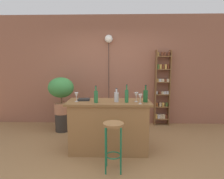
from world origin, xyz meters
TOP-DOWN VIEW (x-y plane):
  - ground at (0.00, 0.00)m, footprint 12.00×12.00m
  - back_wall at (0.00, 1.95)m, footprint 6.40×0.10m
  - kitchen_counter at (0.00, 0.30)m, footprint 1.47×0.62m
  - bar_stool at (0.10, -0.35)m, footprint 0.30×0.30m
  - spice_shelf at (1.30, 1.80)m, footprint 0.37×0.17m
  - plant_stool at (-1.14, 1.27)m, footprint 0.32×0.32m
  - potted_plant at (-1.14, 1.27)m, footprint 0.59×0.53m
  - bottle_wine_red at (-0.21, 0.16)m, footprint 0.07×0.07m
  - bottle_spirits_clear at (0.31, 0.19)m, footprint 0.06×0.06m
  - bottle_vinegar at (0.14, 0.24)m, footprint 0.08×0.08m
  - bottle_olive_oil at (0.64, 0.23)m, footprint 0.08×0.08m
  - wine_glass_left at (0.53, 0.09)m, footprint 0.07×0.07m
  - wine_glass_center at (0.48, 0.27)m, footprint 0.07×0.07m
  - wine_glass_right at (-0.56, 0.24)m, footprint 0.07×0.07m
  - cookbook at (-0.45, 0.35)m, footprint 0.22×0.17m
  - pendant_globe_light at (-0.07, 1.84)m, footprint 0.20×0.20m

SIDE VIEW (x-z plane):
  - ground at x=0.00m, z-range 0.00..0.00m
  - plant_stool at x=-1.14m, z-range 0.00..0.42m
  - kitchen_counter at x=0.00m, z-range 0.00..0.92m
  - bar_stool at x=0.10m, z-range 0.16..0.89m
  - cookbook at x=-0.45m, z-range 0.92..0.95m
  - spice_shelf at x=1.30m, z-range -0.01..1.90m
  - potted_plant at x=-1.14m, z-range 0.53..1.38m
  - bottle_vinegar at x=0.14m, z-range 0.89..1.13m
  - bottle_wine_red at x=-0.21m, z-range 0.88..1.17m
  - bottle_olive_oil at x=0.64m, z-range 0.88..1.18m
  - wine_glass_left at x=0.53m, z-range 0.95..1.12m
  - wine_glass_center at x=0.48m, z-range 0.95..1.12m
  - wine_glass_right at x=-0.56m, z-range 0.95..1.12m
  - bottle_spirits_clear at x=0.31m, z-range 0.88..1.19m
  - back_wall at x=0.00m, z-range 0.00..2.80m
  - pendant_globe_light at x=-0.07m, z-range 1.01..3.30m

